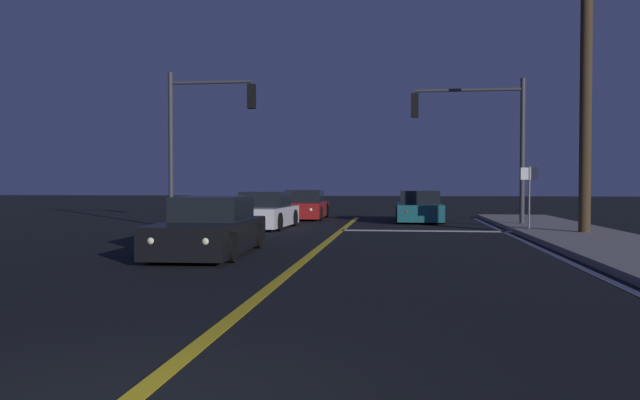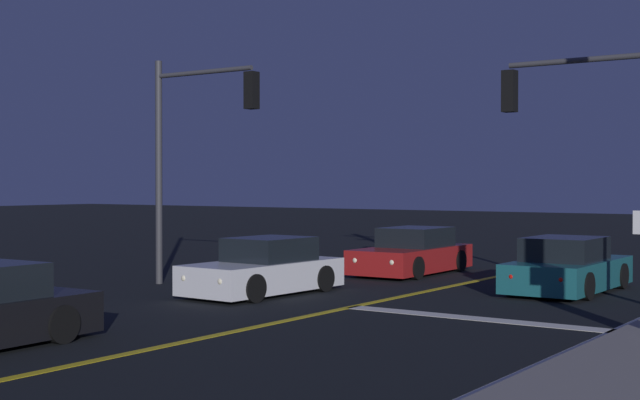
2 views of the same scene
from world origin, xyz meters
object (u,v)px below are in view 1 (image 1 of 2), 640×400
Objects in this scene: car_mid_block_red at (304,206)px; car_following_oncoming_teal at (419,208)px; traffic_signal_far_left at (200,125)px; car_distant_tail_white at (264,212)px; utility_pole_right at (586,74)px; traffic_signal_near_right at (480,128)px; car_side_waiting_black at (211,229)px; street_sign_corner at (529,188)px.

car_mid_block_red is 1.02× the size of car_following_oncoming_teal.
car_distant_tail_white is at bearing -3.73° from traffic_signal_far_left.
car_distant_tail_white is 11.76m from utility_pole_right.
car_distant_tail_white is at bearing -142.50° from car_following_oncoming_teal.
car_mid_block_red and car_following_oncoming_teal have the same top height.
traffic_signal_near_right is 0.57× the size of utility_pole_right.
traffic_signal_far_left is at bearing -72.53° from car_side_waiting_black.
car_mid_block_red and car_side_waiting_black have the same top height.
car_mid_block_red is 7.56m from traffic_signal_far_left.
traffic_signal_far_left is at bearing -1.35° from car_distant_tail_white.
traffic_signal_far_left is at bearing 7.63° from traffic_signal_near_right.
car_distant_tail_white is (-0.54, -6.27, -0.00)m from car_mid_block_red.
car_side_waiting_black is 12.88m from traffic_signal_near_right.
car_following_oncoming_teal is (5.25, -1.78, -0.00)m from car_mid_block_red.
traffic_signal_far_left is (-10.45, -1.40, 0.11)m from traffic_signal_near_right.
traffic_signal_near_right reaches higher than street_sign_corner.
car_distant_tail_white is at bearing 11.09° from traffic_signal_near_right.
car_mid_block_red is 9.35m from traffic_signal_near_right.
street_sign_corner is at bearing 138.10° from utility_pole_right.
car_following_oncoming_teal is 0.79× the size of traffic_signal_near_right.
traffic_signal_near_right is (7.97, 1.56, 3.16)m from car_distant_tail_white.
car_following_oncoming_teal is at bearing 160.11° from car_mid_block_red.
car_side_waiting_black is at bearing -139.86° from street_sign_corner.
traffic_signal_far_left reaches higher than car_distant_tail_white.
car_mid_block_red is 14.07m from utility_pole_right.
utility_pole_right is at bearing -41.90° from street_sign_corner.
utility_pole_right is (4.82, -6.99, 4.43)m from car_following_oncoming_teal.
car_distant_tail_white and car_side_waiting_black have the same top height.
car_mid_block_red is 0.95× the size of car_side_waiting_black.
utility_pole_right is (2.64, -4.06, 1.27)m from traffic_signal_near_right.
car_mid_block_red is 14.78m from car_side_waiting_black.
traffic_signal_near_right is (7.43, -4.71, 3.16)m from car_mid_block_red.
traffic_signal_near_right reaches higher than car_side_waiting_black.
car_side_waiting_black is (-5.20, -13.00, 0.00)m from car_following_oncoming_teal.
traffic_signal_far_left is at bearing 168.52° from utility_pole_right.
utility_pole_right is at bearing 123.04° from traffic_signal_near_right.
car_following_oncoming_teal is at bearing -139.81° from car_distant_tail_white.
car_mid_block_red is 1.07× the size of car_distant_tail_white.
street_sign_corner reaches higher than car_following_oncoming_teal.
car_distant_tail_white is 0.89× the size of car_side_waiting_black.
car_following_oncoming_teal is at bearing -53.34° from traffic_signal_near_right.
utility_pole_right is (10.61, -2.49, 4.43)m from car_distant_tail_white.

